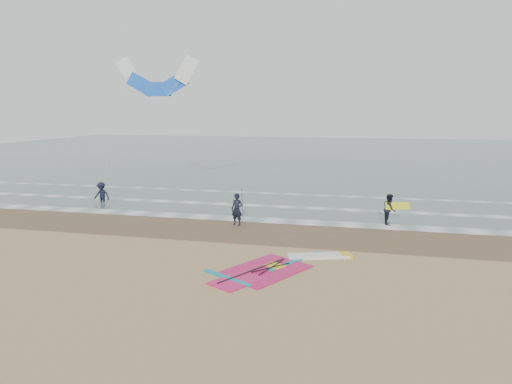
% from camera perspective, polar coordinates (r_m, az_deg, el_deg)
% --- Properties ---
extents(ground, '(120.00, 120.00, 0.00)m').
position_cam_1_polar(ground, '(17.81, -2.87, -9.82)').
color(ground, tan).
rests_on(ground, ground).
extents(sea_water, '(120.00, 80.00, 0.02)m').
position_cam_1_polar(sea_water, '(64.55, 8.75, 4.67)').
color(sea_water, '#47605E').
rests_on(sea_water, ground).
extents(wet_sand_band, '(120.00, 5.00, 0.01)m').
position_cam_1_polar(wet_sand_band, '(23.37, 1.12, -4.90)').
color(wet_sand_band, brown).
rests_on(wet_sand_band, ground).
extents(foam_waterline, '(120.00, 9.15, 0.02)m').
position_cam_1_polar(foam_waterline, '(27.61, 3.00, -2.50)').
color(foam_waterline, white).
rests_on(foam_waterline, ground).
extents(windsurf_rig, '(5.57, 5.27, 0.13)m').
position_cam_1_polar(windsurf_rig, '(18.20, 3.13, -9.25)').
color(windsurf_rig, white).
rests_on(windsurf_rig, ground).
extents(person_standing, '(0.70, 0.53, 1.74)m').
position_cam_1_polar(person_standing, '(24.38, -2.40, -2.19)').
color(person_standing, black).
rests_on(person_standing, ground).
extents(person_walking, '(0.66, 0.83, 1.67)m').
position_cam_1_polar(person_walking, '(25.56, 16.35, -2.09)').
color(person_walking, black).
rests_on(person_walking, ground).
extents(person_wading, '(1.15, 0.69, 1.73)m').
position_cam_1_polar(person_wading, '(32.01, -18.76, 0.25)').
color(person_wading, black).
rests_on(person_wading, ground).
extents(held_pole, '(0.17, 0.86, 1.82)m').
position_cam_1_polar(held_pole, '(24.22, -1.72, -1.29)').
color(held_pole, black).
rests_on(held_pole, ground).
extents(carried_kiteboard, '(1.30, 0.51, 0.39)m').
position_cam_1_polar(carried_kiteboard, '(25.44, 17.28, -1.68)').
color(carried_kiteboard, yellow).
rests_on(carried_kiteboard, ground).
extents(surf_kite, '(5.97, 3.35, 8.63)m').
position_cam_1_polar(surf_kite, '(32.91, -12.24, 13.53)').
color(surf_kite, white).
rests_on(surf_kite, ground).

